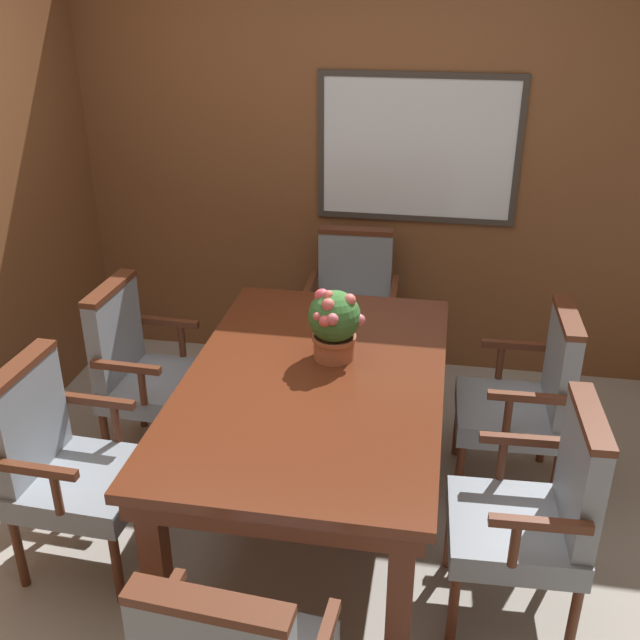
# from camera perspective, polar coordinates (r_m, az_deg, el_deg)

# --- Properties ---
(ground_plane) EXTENTS (14.00, 14.00, 0.00)m
(ground_plane) POSITION_cam_1_polar(r_m,az_deg,el_deg) (3.58, -2.13, -16.14)
(ground_plane) COLOR #A39E93
(wall_back) EXTENTS (7.20, 0.08, 2.45)m
(wall_back) POSITION_cam_1_polar(r_m,az_deg,el_deg) (4.58, 2.37, 11.03)
(wall_back) COLOR brown
(wall_back) RESTS_ON ground_plane
(dining_table) EXTENTS (1.11, 1.79, 0.77)m
(dining_table) POSITION_cam_1_polar(r_m,az_deg,el_deg) (3.28, -0.45, -5.77)
(dining_table) COLOR #562614
(dining_table) RESTS_ON ground_plane
(chair_left_near) EXTENTS (0.52, 0.55, 0.95)m
(chair_left_near) POSITION_cam_1_polar(r_m,az_deg,el_deg) (3.34, -18.90, -10.07)
(chair_left_near) COLOR #562B19
(chair_left_near) RESTS_ON ground_plane
(chair_head_far) EXTENTS (0.54, 0.52, 0.95)m
(chair_head_far) POSITION_cam_1_polar(r_m,az_deg,el_deg) (4.51, 2.48, 1.11)
(chair_head_far) COLOR #562B19
(chair_head_far) RESTS_ON ground_plane
(chair_right_near) EXTENTS (0.52, 0.55, 0.95)m
(chair_right_near) POSITION_cam_1_polar(r_m,az_deg,el_deg) (3.03, 16.25, -13.72)
(chair_right_near) COLOR #562B19
(chair_right_near) RESTS_ON ground_plane
(chair_right_far) EXTENTS (0.52, 0.54, 0.95)m
(chair_right_far) POSITION_cam_1_polar(r_m,az_deg,el_deg) (3.72, 15.53, -5.62)
(chair_right_far) COLOR #562B19
(chair_right_far) RESTS_ON ground_plane
(chair_left_far) EXTENTS (0.52, 0.55, 0.95)m
(chair_left_far) POSITION_cam_1_polar(r_m,az_deg,el_deg) (3.93, -13.34, -3.52)
(chair_left_far) COLOR #562B19
(chair_left_far) RESTS_ON ground_plane
(potted_plant) EXTENTS (0.25, 0.26, 0.33)m
(potted_plant) POSITION_cam_1_polar(r_m,az_deg,el_deg) (3.30, 1.08, -0.19)
(potted_plant) COLOR #B2603D
(potted_plant) RESTS_ON dining_table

